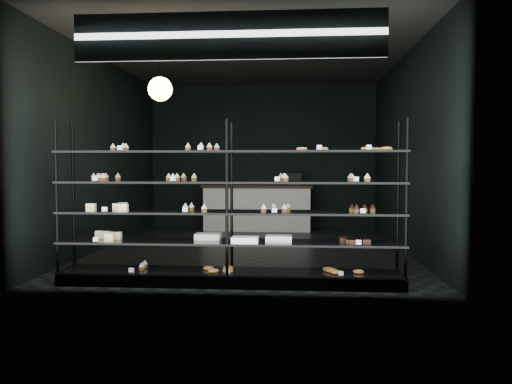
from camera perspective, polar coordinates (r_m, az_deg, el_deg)
room at (r=8.22m, az=-0.55°, el=4.47°), size 5.01×6.01×3.20m
display_shelf at (r=5.84m, az=-3.24°, el=-4.48°), size 4.00×0.50×1.91m
signage at (r=5.48m, az=-3.22°, el=17.39°), size 3.30×0.05×0.50m
pendant_lamp at (r=7.15m, az=-10.90°, el=11.49°), size 0.33×0.33×0.90m
service_counter at (r=10.75m, az=0.22°, el=-1.72°), size 2.35×0.65×1.23m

